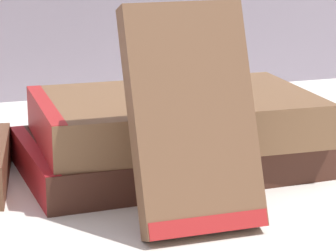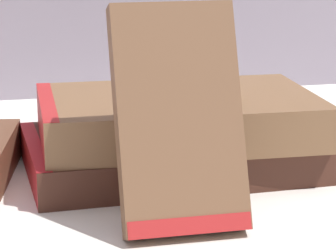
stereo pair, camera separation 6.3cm
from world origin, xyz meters
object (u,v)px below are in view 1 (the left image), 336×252
book_leaning_front (193,125)px  pocket_watch (203,94)px  book_flat_bottom (166,153)px  reading_glasses (102,132)px  book_flat_top (169,117)px

book_leaning_front → pocket_watch: book_leaning_front is taller
pocket_watch → book_flat_bottom: bearing=138.2°
reading_glasses → book_flat_bottom: bearing=-99.9°
book_flat_bottom → book_leaning_front: (-0.02, -0.12, 0.06)m
pocket_watch → book_flat_top: bearing=148.4°
book_flat_bottom → reading_glasses: 0.13m
book_flat_top → pocket_watch: pocket_watch is taller
book_flat_bottom → book_flat_top: bearing=-89.2°
pocket_watch → book_leaning_front: bearing=-114.5°
book_leaning_front → pocket_watch: 0.11m
book_flat_bottom → book_leaning_front: bearing=-102.0°
book_flat_bottom → pocket_watch: 0.06m
pocket_watch → reading_glasses: pocket_watch is taller
book_flat_bottom → book_flat_top: book_flat_top is taller
book_flat_top → reading_glasses: bearing=101.9°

